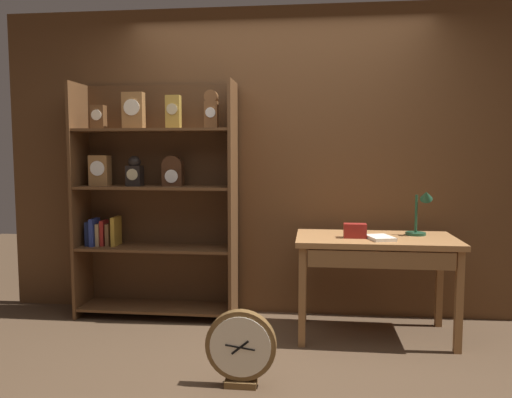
# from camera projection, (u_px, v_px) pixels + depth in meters

# --- Properties ---
(ground_plane) EXTENTS (10.00, 10.00, 0.00)m
(ground_plane) POSITION_uv_depth(u_px,v_px,m) (263.00, 379.00, 3.10)
(ground_plane) COLOR #4C3826
(back_wood_panel) EXTENTS (4.80, 0.05, 2.60)m
(back_wood_panel) POSITION_uv_depth(u_px,v_px,m) (279.00, 163.00, 4.29)
(back_wood_panel) COLOR brown
(back_wood_panel) RESTS_ON ground
(bookshelf) EXTENTS (1.34, 0.37, 1.96)m
(bookshelf) POSITION_uv_depth(u_px,v_px,m) (153.00, 198.00, 4.23)
(bookshelf) COLOR brown
(bookshelf) RESTS_ON ground
(workbench) EXTENTS (1.18, 0.65, 0.76)m
(workbench) POSITION_uv_depth(u_px,v_px,m) (376.00, 250.00, 3.74)
(workbench) COLOR #9E6B3D
(workbench) RESTS_ON ground
(desk_lamp) EXTENTS (0.19, 0.19, 0.37)m
(desk_lamp) POSITION_uv_depth(u_px,v_px,m) (421.00, 212.00, 3.80)
(desk_lamp) COLOR #1E472D
(desk_lamp) RESTS_ON workbench
(toolbox_small) EXTENTS (0.16, 0.09, 0.11)m
(toolbox_small) POSITION_uv_depth(u_px,v_px,m) (355.00, 231.00, 3.71)
(toolbox_small) COLOR maroon
(toolbox_small) RESTS_ON workbench
(open_repair_manual) EXTENTS (0.22, 0.26, 0.02)m
(open_repair_manual) POSITION_uv_depth(u_px,v_px,m) (380.00, 238.00, 3.64)
(open_repair_manual) COLOR silver
(open_repair_manual) RESTS_ON workbench
(round_clock_large) EXTENTS (0.42, 0.11, 0.46)m
(round_clock_large) POSITION_uv_depth(u_px,v_px,m) (241.00, 348.00, 2.98)
(round_clock_large) COLOR brown
(round_clock_large) RESTS_ON ground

